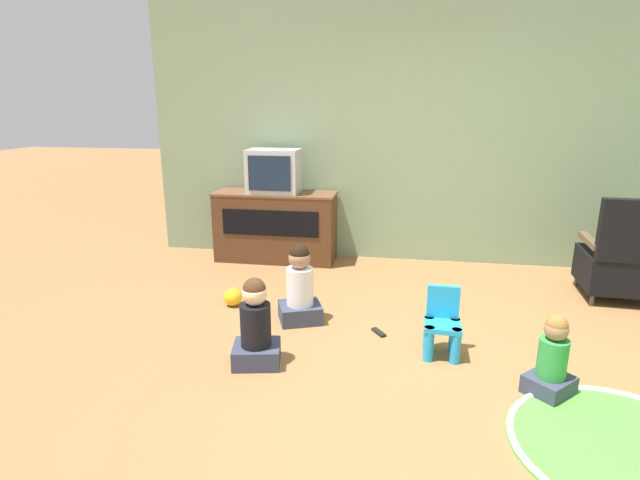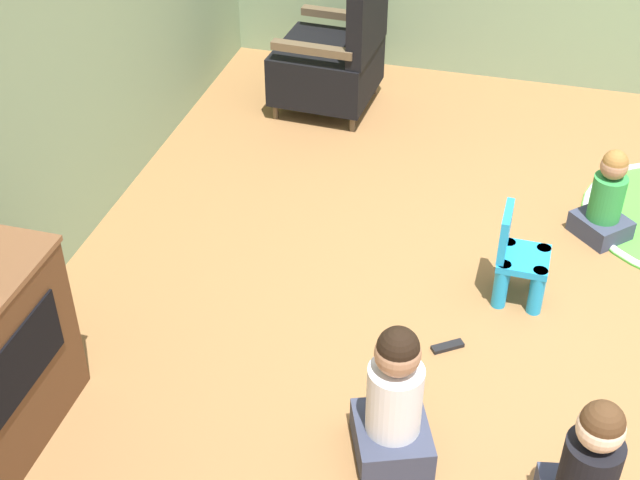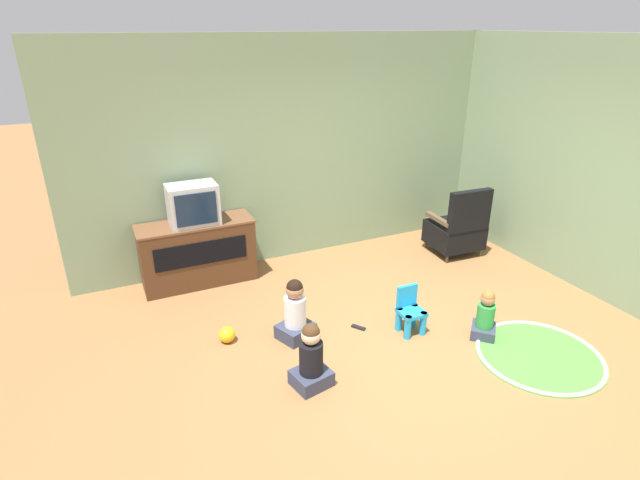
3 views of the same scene
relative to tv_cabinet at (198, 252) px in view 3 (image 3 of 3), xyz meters
name	(u,v)px [view 3 (image 3 of 3)]	position (x,y,z in m)	size (l,w,h in m)	color
ground_plane	(414,350)	(1.56, -2.25, -0.40)	(30.00, 30.00, 0.00)	olive
wall_back	(292,151)	(1.36, 0.32, 1.01)	(5.60, 0.12, 2.80)	gray
tv_cabinet	(198,252)	(0.00, 0.00, 0.00)	(1.34, 0.48, 0.77)	#4C2D19
television	(193,204)	(0.00, -0.03, 0.61)	(0.55, 0.37, 0.47)	#B7B7BC
black_armchair	(457,229)	(3.34, -0.64, -0.05)	(0.66, 0.65, 0.95)	brown
yellow_kid_chair	(410,314)	(1.70, -1.95, -0.20)	(0.25, 0.24, 0.48)	#1E99DB
play_mat	(539,355)	(2.58, -2.83, -0.39)	(1.17, 1.17, 0.04)	green
child_watching_left	(485,317)	(2.32, -2.35, -0.17)	(0.35, 0.35, 0.52)	#33384C
child_watching_center	(311,359)	(0.46, -2.30, -0.13)	(0.36, 0.33, 0.62)	#33384C
child_watching_right	(295,313)	(0.61, -1.57, -0.12)	(0.41, 0.39, 0.64)	#33384C
toy_ball	(227,335)	(-0.04, -1.37, -0.32)	(0.16, 0.16, 0.16)	yellow
remote_control	(358,327)	(1.25, -1.70, -0.39)	(0.12, 0.15, 0.02)	black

